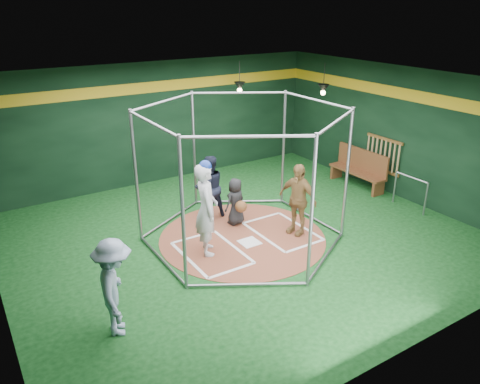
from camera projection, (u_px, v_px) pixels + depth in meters
room_shell at (242, 165)px, 10.08m from camera, size 10.10×9.10×3.53m
clay_disc at (242, 237)px, 10.73m from camera, size 3.80×3.80×0.01m
home_plate at (250, 242)px, 10.49m from camera, size 0.43×0.43×0.01m
batter_box_left at (211, 253)px, 10.06m from camera, size 1.17×1.77×0.01m
batter_box_right at (282, 231)px, 11.00m from camera, size 1.17×1.77×0.01m
batting_cage at (242, 176)px, 10.17m from camera, size 4.05×4.67×3.00m
bat_rack at (383, 155)px, 13.09m from camera, size 0.07×1.25×0.98m
pendant_lamp_near at (240, 86)px, 13.60m from camera, size 0.34×0.34×0.90m
pendant_lamp_far at (323, 88)px, 13.24m from camera, size 0.34×0.34×0.90m
batter_figure at (206, 208)px, 9.74m from camera, size 0.71×0.85×2.08m
visitor_leopard at (297, 199)px, 10.64m from camera, size 0.68×1.07×1.69m
catcher_figure at (236, 202)px, 11.18m from camera, size 0.63×0.63×1.15m
umpire at (209, 187)px, 11.47m from camera, size 0.79×0.63×1.59m
bystander_blue at (115, 288)px, 7.40m from camera, size 0.93×1.22×1.68m
dugout_bench at (359, 168)px, 13.55m from camera, size 0.44×1.88×1.10m
steel_railing at (411, 187)px, 12.03m from camera, size 0.05×1.03×0.88m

